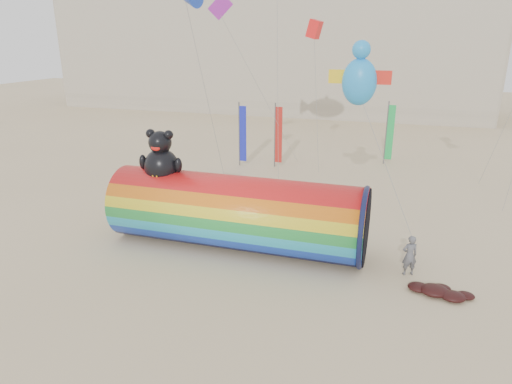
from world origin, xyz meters
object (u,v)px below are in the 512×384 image
(hotel_building, at_px, (267,35))
(kite_handler, at_px, (410,255))
(fabric_bundle, at_px, (439,291))
(windsock_assembly, at_px, (236,210))

(hotel_building, xyz_separation_m, kite_handler, (20.32, -46.59, -9.37))
(kite_handler, xyz_separation_m, fabric_bundle, (1.24, -1.43, -0.77))
(fabric_bundle, bearing_deg, kite_handler, 131.11)
(windsock_assembly, relative_size, kite_handler, 6.73)
(windsock_assembly, xyz_separation_m, fabric_bundle, (9.55, -1.84, -1.77))
(windsock_assembly, distance_m, kite_handler, 8.38)
(hotel_building, height_order, windsock_assembly, hotel_building)
(hotel_building, distance_m, fabric_bundle, 53.60)
(hotel_building, xyz_separation_m, fabric_bundle, (21.56, -48.01, -10.14))
(fabric_bundle, bearing_deg, hotel_building, 114.18)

